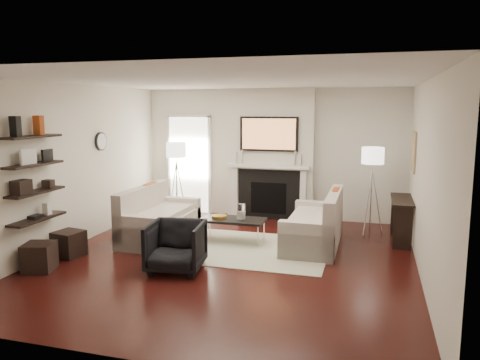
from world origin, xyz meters
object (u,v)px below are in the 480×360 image
(lamp_right_shade, at_px, (373,156))
(ottoman_near, at_px, (69,244))
(coffee_table, at_px, (233,220))
(armchair, at_px, (176,244))
(loveseat_right_base, at_px, (313,234))
(lamp_left_shade, at_px, (176,150))
(loveseat_left_base, at_px, (161,227))

(lamp_right_shade, bearing_deg, ottoman_near, -149.04)
(coffee_table, distance_m, armchair, 1.61)
(loveseat_right_base, height_order, ottoman_near, loveseat_right_base)
(coffee_table, distance_m, ottoman_near, 2.68)
(lamp_left_shade, bearing_deg, ottoman_near, -102.54)
(loveseat_right_base, bearing_deg, lamp_right_shade, 49.95)
(loveseat_right_base, relative_size, ottoman_near, 4.50)
(armchair, bearing_deg, coffee_table, 68.75)
(lamp_left_shade, height_order, lamp_right_shade, same)
(loveseat_right_base, height_order, lamp_right_shade, lamp_right_shade)
(loveseat_left_base, distance_m, armchair, 1.71)
(lamp_right_shade, distance_m, ottoman_near, 5.42)
(coffee_table, distance_m, lamp_right_shade, 2.81)
(loveseat_left_base, bearing_deg, loveseat_right_base, 7.12)
(coffee_table, xyz_separation_m, armchair, (-0.37, -1.57, -0.01))
(loveseat_left_base, bearing_deg, armchair, -56.98)
(loveseat_right_base, bearing_deg, ottoman_near, -155.78)
(loveseat_left_base, relative_size, coffee_table, 1.64)
(loveseat_right_base, distance_m, ottoman_near, 3.95)
(loveseat_left_base, xyz_separation_m, lamp_left_shade, (-0.33, 1.50, 1.24))
(lamp_right_shade, bearing_deg, loveseat_right_base, -130.05)
(loveseat_right_base, distance_m, lamp_left_shade, 3.43)
(loveseat_left_base, xyz_separation_m, lamp_right_shade, (3.57, 1.42, 1.24))
(lamp_right_shade, height_order, ottoman_near, lamp_right_shade)
(ottoman_near, bearing_deg, lamp_left_shade, 77.46)
(coffee_table, relative_size, lamp_right_shade, 2.75)
(coffee_table, xyz_separation_m, lamp_left_shade, (-1.63, 1.36, 1.05))
(coffee_table, height_order, lamp_right_shade, lamp_right_shade)
(lamp_left_shade, bearing_deg, loveseat_left_base, -77.40)
(loveseat_left_base, bearing_deg, lamp_right_shade, 21.75)
(coffee_table, xyz_separation_m, ottoman_near, (-2.25, -1.43, -0.20))
(lamp_right_shade, bearing_deg, coffee_table, -150.50)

